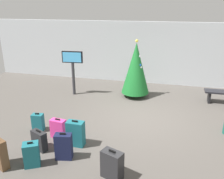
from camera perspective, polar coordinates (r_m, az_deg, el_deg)
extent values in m
plane|color=#514C47|center=(8.07, 6.56, -6.65)|extent=(16.00, 16.00, 0.00)
cube|color=#B7BCC1|center=(11.33, 9.57, 8.51)|extent=(16.00, 0.20, 2.84)
cylinder|color=#4C3319|center=(9.83, 5.48, -1.09)|extent=(0.12, 0.12, 0.18)
cone|color=#196628|center=(9.50, 5.69, 5.09)|extent=(1.11, 1.11, 2.01)
sphere|color=#F2D84C|center=(9.29, 5.92, 11.46)|extent=(0.12, 0.12, 0.12)
sphere|color=blue|center=(9.33, 6.75, 5.78)|extent=(0.08, 0.08, 0.08)
sphere|color=blue|center=(9.62, 6.87, 5.77)|extent=(0.08, 0.08, 0.08)
sphere|color=silver|center=(9.34, 6.55, 7.85)|extent=(0.08, 0.08, 0.08)
sphere|color=blue|center=(9.66, 6.25, 6.28)|extent=(0.08, 0.08, 0.08)
sphere|color=silver|center=(9.35, 6.93, 5.27)|extent=(0.08, 0.08, 0.08)
cylinder|color=#333338|center=(9.96, -9.15, 2.56)|extent=(0.12, 0.12, 1.34)
cube|color=black|center=(9.73, -9.44, 7.65)|extent=(0.84, 0.15, 0.46)
cube|color=#4CB2F2|center=(9.69, -9.55, 7.59)|extent=(0.75, 0.08, 0.39)
cube|color=black|center=(9.89, 22.12, -1.65)|extent=(0.08, 0.35, 0.42)
cube|color=#232326|center=(6.56, -16.94, -11.54)|extent=(0.48, 0.35, 0.52)
cube|color=black|center=(6.42, -17.19, -9.41)|extent=(0.16, 0.09, 0.04)
cube|color=#19606B|center=(6.49, -8.66, -10.33)|extent=(0.46, 0.26, 0.69)
cube|color=black|center=(6.31, -8.83, -7.48)|extent=(0.16, 0.03, 0.04)
cube|color=#232326|center=(5.37, 0.02, -17.50)|extent=(0.52, 0.40, 0.64)
cube|color=black|center=(5.17, 0.02, -14.49)|extent=(0.16, 0.09, 0.04)
cube|color=#E5388C|center=(6.97, -12.68, -9.07)|extent=(0.45, 0.26, 0.54)
cube|color=black|center=(6.84, -12.86, -6.95)|extent=(0.15, 0.05, 0.04)
cube|color=#19606B|center=(7.47, -17.21, -7.50)|extent=(0.35, 0.25, 0.53)
cube|color=black|center=(7.35, -17.43, -5.53)|extent=(0.12, 0.04, 0.04)
cube|color=#141938|center=(6.03, -11.45, -13.17)|extent=(0.44, 0.30, 0.66)
cube|color=black|center=(5.85, -11.68, -10.29)|extent=(0.14, 0.06, 0.04)
cube|color=#19606B|center=(6.01, -18.63, -14.49)|extent=(0.44, 0.41, 0.58)
cube|color=black|center=(5.85, -18.96, -11.95)|extent=(0.12, 0.09, 0.04)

